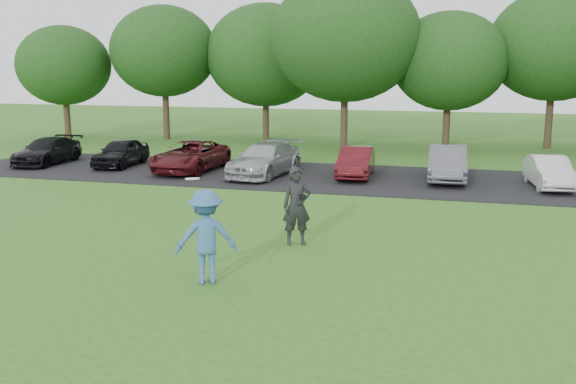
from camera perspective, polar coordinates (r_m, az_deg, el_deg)
ground at (r=11.88m, az=-4.51°, el=-9.36°), size 100.00×100.00×0.00m
parking_lot at (r=24.12m, az=5.95°, el=1.24°), size 32.00×6.50×0.03m
frisbee_player at (r=12.47m, az=-7.31°, el=-3.95°), size 1.37×1.15×2.14m
camera_bystander at (r=15.01m, az=0.78°, el=-1.26°), size 0.79×0.67×1.85m
parked_cars at (r=23.91m, az=7.02°, el=2.60°), size 28.41×4.91×1.26m
tree_row at (r=33.30m, az=11.57°, el=12.27°), size 42.39×9.85×8.64m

